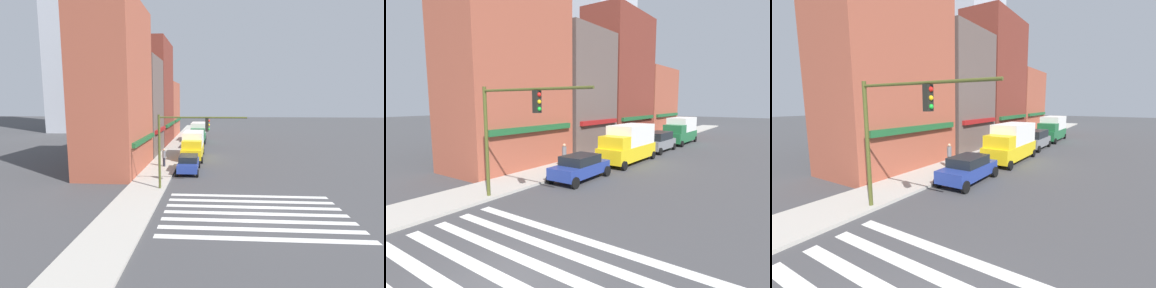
# 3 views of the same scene
# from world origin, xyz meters

# --- Properties ---
(storefront_row) EXTENTS (37.38, 5.30, 15.37)m
(storefront_row) POSITION_xyz_m (23.05, 11.50, 6.76)
(storefront_row) COLOR #9E4C38
(storefront_row) RESTS_ON ground_plane
(traffic_signal) EXTENTS (0.32, 6.40, 5.62)m
(traffic_signal) POSITION_xyz_m (4.32, 4.74, 3.98)
(traffic_signal) COLOR #474C1E
(traffic_signal) RESTS_ON ground_plane
(sedan_blue) EXTENTS (4.41, 2.02, 1.59)m
(sedan_blue) POSITION_xyz_m (10.02, 4.70, 0.84)
(sedan_blue) COLOR navy
(sedan_blue) RESTS_ON ground_plane
(box_truck_yellow) EXTENTS (6.24, 2.42, 3.04)m
(box_truck_yellow) POSITION_xyz_m (16.73, 4.70, 1.59)
(box_truck_yellow) COLOR yellow
(box_truck_yellow) RESTS_ON ground_plane
(suv_grey) EXTENTS (4.74, 2.12, 1.94)m
(suv_grey) POSITION_xyz_m (23.48, 4.70, 1.03)
(suv_grey) COLOR slate
(suv_grey) RESTS_ON ground_plane
(box_truck_green) EXTENTS (6.25, 2.42, 3.04)m
(box_truck_green) POSITION_xyz_m (30.47, 4.70, 1.59)
(box_truck_green) COLOR #1E6638
(box_truck_green) RESTS_ON ground_plane
(pedestrian_grey_coat) EXTENTS (0.32, 0.32, 1.77)m
(pedestrian_grey_coat) POSITION_xyz_m (11.65, 7.26, 1.07)
(pedestrian_grey_coat) COLOR #23232D
(pedestrian_grey_coat) RESTS_ON sidewalk_left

